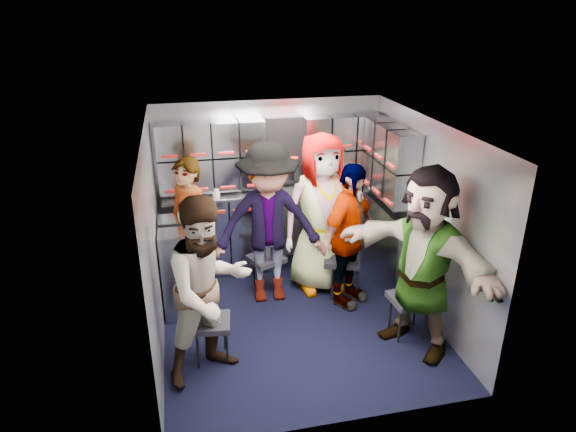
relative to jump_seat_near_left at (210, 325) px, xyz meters
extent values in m
plane|color=black|center=(0.94, 0.46, -0.38)|extent=(3.00, 3.00, 0.00)
cube|color=gray|center=(0.94, 1.96, 0.67)|extent=(2.80, 0.04, 2.10)
cube|color=gray|center=(-0.46, 0.46, 0.67)|extent=(0.04, 3.00, 2.10)
cube|color=gray|center=(2.34, 0.46, 0.67)|extent=(0.04, 3.00, 2.10)
cube|color=silver|center=(0.94, 0.46, 1.72)|extent=(2.80, 3.00, 0.02)
cube|color=#A0A6B0|center=(0.94, 1.75, 0.11)|extent=(2.68, 0.38, 0.99)
cube|color=#A0A6B0|center=(-0.25, 1.02, 0.11)|extent=(0.38, 0.76, 0.99)
cube|color=#B6B9BE|center=(0.94, 1.75, 0.63)|extent=(2.68, 0.42, 0.03)
cube|color=#A0A6B0|center=(0.94, 1.81, 1.11)|extent=(2.68, 0.28, 0.82)
cube|color=#A0A6B0|center=(2.19, 1.16, 1.11)|extent=(0.28, 1.00, 0.82)
cube|color=#A0A6B0|center=(2.19, 1.06, 0.12)|extent=(0.28, 1.20, 1.00)
cube|color=#A01411|center=(0.94, 1.55, 0.50)|extent=(2.60, 0.02, 0.03)
cube|color=black|center=(0.00, 0.00, 0.02)|extent=(0.41, 0.39, 0.06)
cylinder|color=black|center=(-0.14, -0.12, -0.19)|extent=(0.02, 0.02, 0.39)
cylinder|color=black|center=(0.14, -0.12, -0.19)|extent=(0.02, 0.02, 0.39)
cylinder|color=black|center=(-0.14, 0.12, -0.19)|extent=(0.02, 0.02, 0.39)
cylinder|color=black|center=(0.14, 0.12, -0.19)|extent=(0.02, 0.02, 0.39)
cube|color=black|center=(0.74, 1.16, 0.02)|extent=(0.47, 0.46, 0.06)
cylinder|color=black|center=(0.61, 1.04, -0.19)|extent=(0.02, 0.02, 0.39)
cylinder|color=black|center=(0.88, 1.04, -0.19)|extent=(0.02, 0.02, 0.39)
cylinder|color=black|center=(0.61, 1.27, -0.19)|extent=(0.02, 0.02, 0.39)
cylinder|color=black|center=(0.88, 1.27, -0.19)|extent=(0.02, 0.02, 0.39)
cube|color=black|center=(1.37, 1.29, 0.03)|extent=(0.47, 0.46, 0.06)
cylinder|color=black|center=(1.23, 1.17, -0.18)|extent=(0.02, 0.02, 0.40)
cylinder|color=black|center=(1.51, 1.17, -0.18)|extent=(0.02, 0.02, 0.40)
cylinder|color=black|center=(1.23, 1.41, -0.18)|extent=(0.02, 0.02, 0.40)
cylinder|color=black|center=(1.51, 1.41, -0.18)|extent=(0.02, 0.02, 0.40)
cube|color=black|center=(1.57, 0.87, 0.06)|extent=(0.51, 0.49, 0.06)
cylinder|color=black|center=(1.42, 0.75, -0.17)|extent=(0.03, 0.03, 0.43)
cylinder|color=black|center=(1.72, 0.75, -0.17)|extent=(0.03, 0.03, 0.43)
cylinder|color=black|center=(1.42, 1.00, -0.17)|extent=(0.03, 0.03, 0.43)
cylinder|color=black|center=(1.72, 1.00, -0.17)|extent=(0.03, 0.03, 0.43)
cube|color=black|center=(1.99, -0.03, 0.03)|extent=(0.40, 0.39, 0.06)
cylinder|color=black|center=(1.85, -0.15, -0.19)|extent=(0.02, 0.02, 0.40)
cylinder|color=black|center=(2.13, -0.15, -0.19)|extent=(0.02, 0.02, 0.40)
cylinder|color=black|center=(1.85, 0.09, -0.19)|extent=(0.02, 0.02, 0.40)
cylinder|color=black|center=(2.13, 0.09, -0.19)|extent=(0.02, 0.02, 0.40)
imported|color=black|center=(-0.11, 1.23, 0.44)|extent=(0.68, 0.72, 1.65)
imported|color=black|center=(0.00, -0.18, 0.48)|extent=(1.05, 0.96, 1.73)
imported|color=black|center=(0.74, 0.98, 0.54)|extent=(1.22, 0.75, 1.84)
imported|color=black|center=(1.37, 1.11, 0.56)|extent=(0.98, 0.70, 1.88)
imported|color=black|center=(1.57, 0.69, 0.44)|extent=(1.00, 0.92, 1.64)
imported|color=black|center=(1.99, -0.21, 0.55)|extent=(1.34, 1.78, 1.87)
cylinder|color=white|center=(0.85, 1.70, 0.77)|extent=(0.07, 0.07, 0.24)
cylinder|color=white|center=(1.00, 1.70, 0.78)|extent=(0.06, 0.06, 0.26)
cylinder|color=white|center=(1.50, 1.70, 0.77)|extent=(0.06, 0.06, 0.24)
cylinder|color=beige|center=(0.25, 1.69, 0.69)|extent=(0.07, 0.07, 0.10)
cylinder|color=beige|center=(1.37, 1.69, 0.69)|extent=(0.08, 0.08, 0.09)
camera|label=1|loc=(-0.16, -4.09, 2.81)|focal=32.00mm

